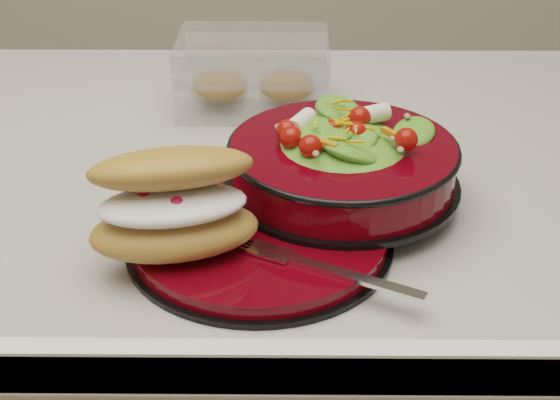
{
  "coord_description": "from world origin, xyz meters",
  "views": [
    {
      "loc": [
        -0.14,
        -0.85,
        1.32
      ],
      "look_at": [
        -0.14,
        -0.19,
        0.94
      ],
      "focal_mm": 50.0,
      "sensor_mm": 36.0,
      "label": 1
    }
  ],
  "objects_px": {
    "dinner_plate": "(260,237)",
    "fork": "(328,269)",
    "salad_bowl": "(343,154)",
    "croissant": "(174,204)",
    "pastry_box": "(253,74)"
  },
  "relations": [
    {
      "from": "fork",
      "to": "pastry_box",
      "type": "relative_size",
      "value": 0.79
    },
    {
      "from": "salad_bowl",
      "to": "pastry_box",
      "type": "bearing_deg",
      "value": 111.34
    },
    {
      "from": "dinner_plate",
      "to": "fork",
      "type": "bearing_deg",
      "value": -48.6
    },
    {
      "from": "croissant",
      "to": "fork",
      "type": "relative_size",
      "value": 1.07
    },
    {
      "from": "fork",
      "to": "pastry_box",
      "type": "distance_m",
      "value": 0.43
    },
    {
      "from": "salad_bowl",
      "to": "croissant",
      "type": "distance_m",
      "value": 0.2
    },
    {
      "from": "dinner_plate",
      "to": "fork",
      "type": "xyz_separation_m",
      "value": [
        0.06,
        -0.07,
        0.01
      ]
    },
    {
      "from": "croissant",
      "to": "fork",
      "type": "height_order",
      "value": "croissant"
    },
    {
      "from": "dinner_plate",
      "to": "salad_bowl",
      "type": "height_order",
      "value": "salad_bowl"
    },
    {
      "from": "salad_bowl",
      "to": "fork",
      "type": "relative_size",
      "value": 1.58
    },
    {
      "from": "croissant",
      "to": "dinner_plate",
      "type": "bearing_deg",
      "value": 11.19
    },
    {
      "from": "croissant",
      "to": "pastry_box",
      "type": "bearing_deg",
      "value": 69.81
    },
    {
      "from": "salad_bowl",
      "to": "croissant",
      "type": "relative_size",
      "value": 1.48
    },
    {
      "from": "croissant",
      "to": "salad_bowl",
      "type": "bearing_deg",
      "value": 24.69
    },
    {
      "from": "dinner_plate",
      "to": "pastry_box",
      "type": "bearing_deg",
      "value": 93.14
    }
  ]
}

